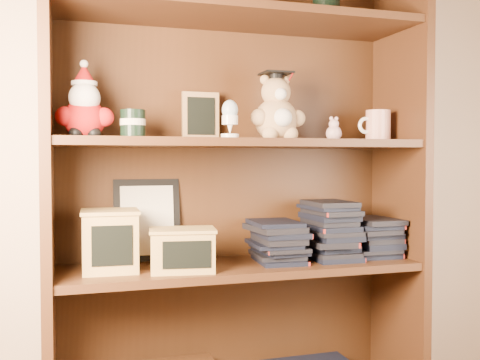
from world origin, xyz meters
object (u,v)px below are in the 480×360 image
object	(u,v)px
grad_teddy_bear	(277,113)
teacher_mug	(377,126)
treats_box	(110,240)
bookcase	(235,192)

from	to	relation	value
grad_teddy_bear	teacher_mug	size ratio (longest dim) A/B	1.89
grad_teddy_bear	treats_box	size ratio (longest dim) A/B	1.23
grad_teddy_bear	teacher_mug	xyz separation A→B (m)	(0.37, 0.01, -0.03)
teacher_mug	treats_box	size ratio (longest dim) A/B	0.65
grad_teddy_bear	teacher_mug	bearing A→B (deg)	1.04
bookcase	treats_box	size ratio (longest dim) A/B	8.70
bookcase	teacher_mug	bearing A→B (deg)	-5.78
bookcase	grad_teddy_bear	world-z (taller)	bookcase
grad_teddy_bear	teacher_mug	world-z (taller)	grad_teddy_bear
bookcase	treats_box	xyz separation A→B (m)	(-0.41, -0.05, -0.14)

